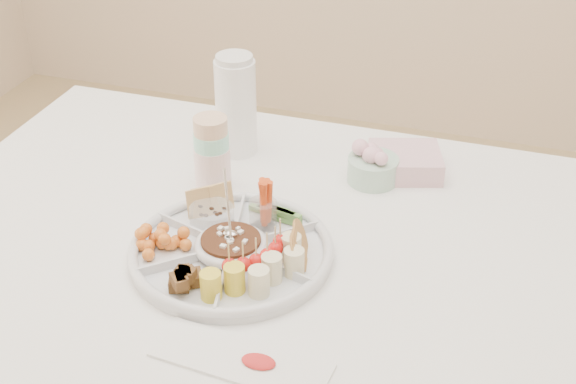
% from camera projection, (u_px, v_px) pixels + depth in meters
% --- Properties ---
extents(dining_table, '(1.52, 1.02, 0.76)m').
position_uv_depth(dining_table, '(282.00, 378.00, 1.77)').
color(dining_table, white).
rests_on(dining_table, floor).
extents(party_tray, '(0.48, 0.48, 0.04)m').
position_uv_depth(party_tray, '(231.00, 248.00, 1.51)').
color(party_tray, white).
rests_on(party_tray, dining_table).
extents(bean_dip, '(0.14, 0.14, 0.04)m').
position_uv_depth(bean_dip, '(231.00, 245.00, 1.50)').
color(bean_dip, '#5A2817').
rests_on(bean_dip, party_tray).
extents(tortillas, '(0.11, 0.11, 0.05)m').
position_uv_depth(tortillas, '(300.00, 243.00, 1.48)').
color(tortillas, '#96542A').
rests_on(tortillas, party_tray).
extents(carrot_cucumber, '(0.14, 0.14, 0.10)m').
position_uv_depth(carrot_cucumber, '(272.00, 199.00, 1.57)').
color(carrot_cucumber, '#DB4717').
rests_on(carrot_cucumber, party_tray).
extents(pita_raisins, '(0.15, 0.15, 0.07)m').
position_uv_depth(pita_raisins, '(207.00, 205.00, 1.59)').
color(pita_raisins, '#BD9745').
rests_on(pita_raisins, party_tray).
extents(cherries, '(0.14, 0.14, 0.04)m').
position_uv_depth(cherries, '(163.00, 239.00, 1.51)').
color(cherries, gold).
rests_on(cherries, party_tray).
extents(granola_chunks, '(0.12, 0.12, 0.04)m').
position_uv_depth(granola_chunks, '(185.00, 278.00, 1.41)').
color(granola_chunks, brown).
rests_on(granola_chunks, party_tray).
extents(banana_tomato, '(0.15, 0.15, 0.10)m').
position_uv_depth(banana_tomato, '(258.00, 272.00, 1.39)').
color(banana_tomato, '#E6DF86').
rests_on(banana_tomato, party_tray).
extents(cup_stack, '(0.09, 0.09, 0.21)m').
position_uv_depth(cup_stack, '(211.00, 145.00, 1.67)').
color(cup_stack, '#CAE9BE').
rests_on(cup_stack, dining_table).
extents(thermos, '(0.11, 0.11, 0.24)m').
position_uv_depth(thermos, '(236.00, 104.00, 1.81)').
color(thermos, white).
rests_on(thermos, dining_table).
extents(flower_bowl, '(0.12, 0.12, 0.08)m').
position_uv_depth(flower_bowl, '(373.00, 164.00, 1.73)').
color(flower_bowl, '#9DD7AD').
rests_on(flower_bowl, dining_table).
extents(napkin_stack, '(0.19, 0.17, 0.05)m').
position_uv_depth(napkin_stack, '(405.00, 162.00, 1.77)').
color(napkin_stack, beige).
rests_on(napkin_stack, dining_table).
extents(placemat, '(0.30, 0.12, 0.01)m').
position_uv_depth(placemat, '(241.00, 360.00, 1.28)').
color(placemat, white).
rests_on(placemat, dining_table).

